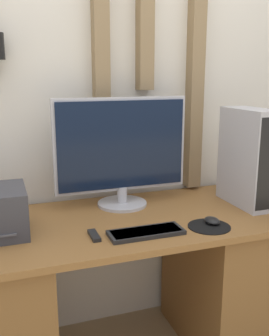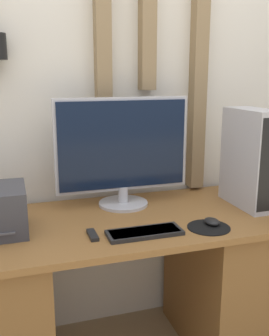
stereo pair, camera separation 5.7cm
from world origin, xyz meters
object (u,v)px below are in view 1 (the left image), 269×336
mouse (212,221)px  monitor (122,150)px  computer_tower (249,158)px  remote_control (94,235)px  keyboard (146,232)px

mouse → monitor: bearing=127.6°
mouse → computer_tower: bearing=31.4°
monitor → remote_control: 0.53m
keyboard → computer_tower: (0.66, 0.21, 0.24)m
mouse → computer_tower: computer_tower is taller
mouse → computer_tower: size_ratio=0.17×
mouse → computer_tower: 0.45m
keyboard → computer_tower: 0.73m
keyboard → mouse: bearing=1.5°
computer_tower → mouse: bearing=-148.6°
monitor → remote_control: (-0.24, -0.37, -0.29)m
computer_tower → remote_control: (-0.88, -0.16, -0.25)m
keyboard → remote_control: (-0.22, 0.05, -0.00)m
remote_control → keyboard: bearing=-11.8°
monitor → remote_control: size_ratio=6.05×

